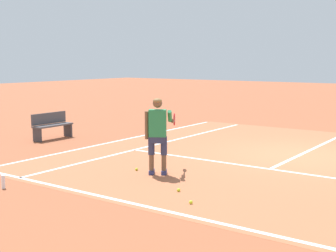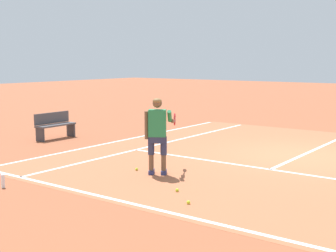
# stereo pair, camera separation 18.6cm
# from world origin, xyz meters

# --- Properties ---
(ground_plane) EXTENTS (80.00, 80.00, 0.00)m
(ground_plane) POSITION_xyz_m (0.00, 0.00, 0.00)
(ground_plane) COLOR #9E5133
(court_inner_surface) EXTENTS (10.98, 10.72, 0.00)m
(court_inner_surface) POSITION_xyz_m (0.00, -0.79, 0.00)
(court_inner_surface) COLOR #B2603D
(court_inner_surface) RESTS_ON ground
(line_baseline) EXTENTS (10.98, 0.10, 0.01)m
(line_baseline) POSITION_xyz_m (0.00, -5.95, 0.00)
(line_baseline) COLOR white
(line_baseline) RESTS_ON ground
(line_service) EXTENTS (8.23, 0.10, 0.01)m
(line_service) POSITION_xyz_m (0.00, -2.03, 0.00)
(line_service) COLOR white
(line_service) RESTS_ON ground
(line_centre_service) EXTENTS (0.10, 6.40, 0.01)m
(line_centre_service) POSITION_xyz_m (0.00, 1.17, 0.00)
(line_centre_service) COLOR white
(line_centre_service) RESTS_ON ground
(line_singles_left) EXTENTS (0.10, 10.32, 0.01)m
(line_singles_left) POSITION_xyz_m (-4.12, -0.79, 0.00)
(line_singles_left) COLOR white
(line_singles_left) RESTS_ON ground
(line_doubles_left) EXTENTS (0.10, 10.32, 0.01)m
(line_doubles_left) POSITION_xyz_m (-5.49, -0.79, 0.00)
(line_doubles_left) COLOR white
(line_doubles_left) RESTS_ON ground
(tennis_player) EXTENTS (0.55, 1.22, 1.71)m
(tennis_player) POSITION_xyz_m (-1.87, -3.92, 0.99)
(tennis_player) COLOR navy
(tennis_player) RESTS_ON ground
(tennis_ball_near_feet) EXTENTS (0.07, 0.07, 0.07)m
(tennis_ball_near_feet) POSITION_xyz_m (-0.69, -4.84, 0.03)
(tennis_ball_near_feet) COLOR #CCE02D
(tennis_ball_near_feet) RESTS_ON ground
(tennis_ball_by_baseline) EXTENTS (0.07, 0.07, 0.07)m
(tennis_ball_by_baseline) POSITION_xyz_m (-0.08, -5.37, 0.03)
(tennis_ball_by_baseline) COLOR #CCE02D
(tennis_ball_by_baseline) RESTS_ON ground
(tennis_ball_mid_court) EXTENTS (0.07, 0.07, 0.07)m
(tennis_ball_mid_court) POSITION_xyz_m (-2.47, -3.96, 0.03)
(tennis_ball_mid_court) COLOR #CCE02D
(tennis_ball_mid_court) RESTS_ON ground
(courtside_bench) EXTENTS (0.40, 1.40, 0.85)m
(courtside_bench) POSITION_xyz_m (-7.49, -2.11, 0.45)
(courtside_bench) COLOR #47474C
(courtside_bench) RESTS_ON ground
(water_bottle) EXTENTS (0.07, 0.07, 0.27)m
(water_bottle) POSITION_xyz_m (-3.68, -6.66, 0.13)
(water_bottle) COLOR white
(water_bottle) RESTS_ON ground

